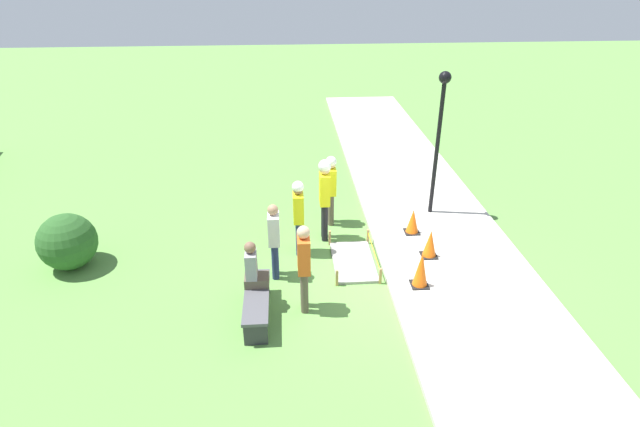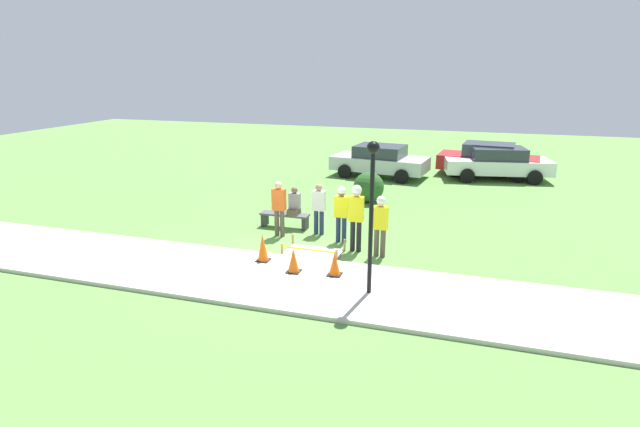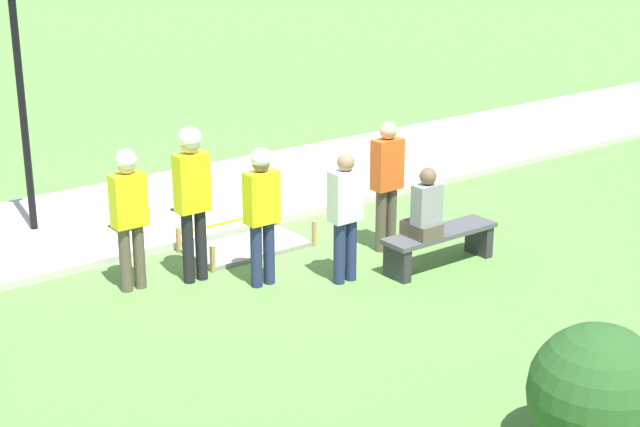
{
  "view_description": "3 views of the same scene",
  "coord_description": "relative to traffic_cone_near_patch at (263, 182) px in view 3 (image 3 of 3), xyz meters",
  "views": [
    {
      "loc": [
        -8.34,
        1.92,
        5.8
      ],
      "look_at": [
        0.9,
        1.24,
        1.0
      ],
      "focal_mm": 28.0,
      "sensor_mm": 36.0,
      "label": 1
    },
    {
      "loc": [
        4.59,
        -11.93,
        5.06
      ],
      "look_at": [
        0.49,
        1.24,
        0.98
      ],
      "focal_mm": 28.0,
      "sensor_mm": 36.0,
      "label": 2
    },
    {
      "loc": [
        7.01,
        10.85,
        4.61
      ],
      "look_at": [
        0.14,
        1.67,
        0.73
      ],
      "focal_mm": 55.0,
      "sensor_mm": 36.0,
      "label": 3
    }
  ],
  "objects": [
    {
      "name": "ground_plane",
      "position": [
        0.52,
        0.59,
        -0.47
      ],
      "size": [
        60.0,
        60.0,
        0.0
      ],
      "primitive_type": "plane",
      "color": "#5B8E42"
    },
    {
      "name": "park_bench",
      "position": [
        -0.59,
        3.11,
        -0.14
      ],
      "size": [
        1.61,
        0.44,
        0.48
      ],
      "color": "#2D2D33",
      "rests_on": "ground_plane"
    },
    {
      "name": "shrub_rounded_near",
      "position": [
        1.35,
        7.04,
        0.12
      ],
      "size": [
        1.18,
        1.18,
        1.18
      ],
      "color": "#285623",
      "rests_on": "ground_plane"
    },
    {
      "name": "person_seated_on_bench",
      "position": [
        -0.27,
        3.16,
        0.36
      ],
      "size": [
        0.36,
        0.44,
        0.89
      ],
      "color": "brown",
      "rests_on": "park_bench"
    },
    {
      "name": "traffic_cone_far_patch",
      "position": [
        1.03,
        -0.47,
        -0.06
      ],
      "size": [
        0.34,
        0.34,
        0.61
      ],
      "color": "black",
      "rests_on": "sidewalk"
    },
    {
      "name": "worker_assistant",
      "position": [
        2.84,
        1.47,
        0.56
      ],
      "size": [
        0.4,
        0.25,
        1.73
      ],
      "color": "brown",
      "rests_on": "ground_plane"
    },
    {
      "name": "worker_trainee",
      "position": [
        2.12,
        1.68,
        0.71
      ],
      "size": [
        0.4,
        0.28,
        1.93
      ],
      "color": "black",
      "rests_on": "ground_plane"
    },
    {
      "name": "traffic_cone_near_patch",
      "position": [
        0.0,
        0.0,
        0.0
      ],
      "size": [
        0.34,
        0.34,
        0.74
      ],
      "color": "black",
      "rests_on": "sidewalk"
    },
    {
      "name": "sidewalk",
      "position": [
        0.52,
        -0.94,
        -0.42
      ],
      "size": [
        28.0,
        3.07,
        0.1
      ],
      "color": "#BCB7AD",
      "rests_on": "ground_plane"
    },
    {
      "name": "wet_concrete_patch",
      "position": [
        1.03,
        1.15,
        -0.43
      ],
      "size": [
        1.62,
        0.91,
        0.35
      ],
      "color": "gray",
      "rests_on": "ground_plane"
    },
    {
      "name": "worker_supervisor",
      "position": [
        1.53,
        2.28,
        0.54
      ],
      "size": [
        0.4,
        0.25,
        1.71
      ],
      "color": "navy",
      "rests_on": "ground_plane"
    },
    {
      "name": "lamppost_near",
      "position": [
        3.08,
        -1.05,
        1.93
      ],
      "size": [
        0.28,
        0.28,
        3.46
      ],
      "color": "black",
      "rests_on": "sidewalk"
    },
    {
      "name": "bystander_in_orange_shirt",
      "position": [
        -0.43,
        2.26,
        0.51
      ],
      "size": [
        0.4,
        0.23,
        1.73
      ],
      "color": "brown",
      "rests_on": "ground_plane"
    },
    {
      "name": "bystander_in_gray_shirt",
      "position": [
        0.68,
        2.79,
        0.44
      ],
      "size": [
        0.4,
        0.22,
        1.61
      ],
      "color": "navy",
      "rests_on": "ground_plane"
    },
    {
      "name": "traffic_cone_sidewalk_edge",
      "position": [
        2.07,
        -0.35,
        -0.08
      ],
      "size": [
        0.34,
        0.34,
        0.59
      ],
      "color": "black",
      "rests_on": "sidewalk"
    }
  ]
}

